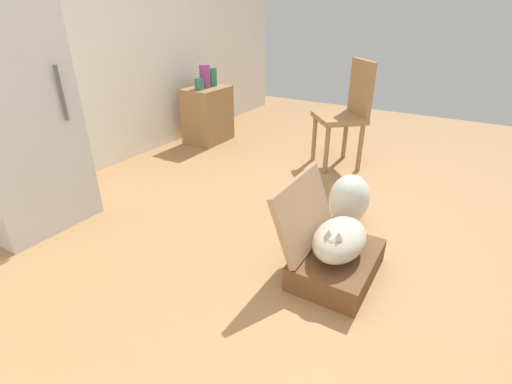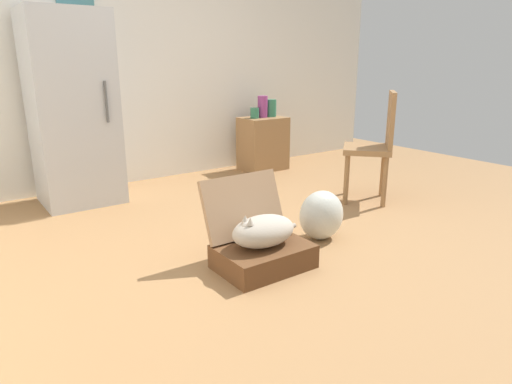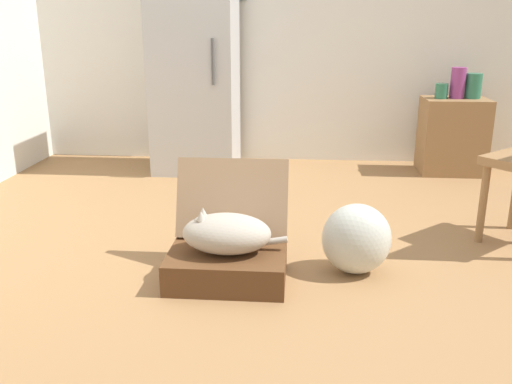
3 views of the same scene
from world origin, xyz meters
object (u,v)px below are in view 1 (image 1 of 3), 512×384
(refrigerator, at_px, (4,107))
(cat, at_px, (339,239))
(chair, at_px, (347,111))
(side_table, at_px, (208,115))
(vase_short, at_px, (211,77))
(plastic_bag_white, at_px, (349,199))
(suitcase_base, at_px, (337,264))
(vase_round, at_px, (205,76))
(vase_tall, at_px, (199,84))

(refrigerator, bearing_deg, cat, -75.93)
(refrigerator, bearing_deg, chair, -35.24)
(cat, xyz_separation_m, side_table, (1.61, 2.19, 0.06))
(vase_short, xyz_separation_m, chair, (-0.05, -1.64, -0.17))
(plastic_bag_white, distance_m, chair, 1.19)
(suitcase_base, distance_m, side_table, 2.73)
(side_table, bearing_deg, plastic_bag_white, -115.47)
(cat, bearing_deg, side_table, 53.59)
(cat, bearing_deg, suitcase_base, -4.66)
(cat, distance_m, vase_round, 2.77)
(plastic_bag_white, relative_size, chair, 0.36)
(cat, xyz_separation_m, vase_tall, (1.48, 2.18, 0.43))
(suitcase_base, bearing_deg, vase_tall, 55.80)
(chair, bearing_deg, vase_tall, -124.52)
(vase_tall, height_order, vase_round, vase_round)
(cat, bearing_deg, refrigerator, 104.07)
(refrigerator, relative_size, vase_short, 8.44)
(vase_tall, relative_size, vase_short, 0.61)
(refrigerator, xyz_separation_m, chair, (2.23, -1.58, -0.29))
(plastic_bag_white, bearing_deg, vase_round, 64.64)
(vase_tall, xyz_separation_m, vase_short, (0.26, 0.03, 0.04))
(side_table, xyz_separation_m, vase_short, (0.13, 0.02, 0.41))
(cat, distance_m, chair, 1.81)
(side_table, bearing_deg, chair, -87.15)
(suitcase_base, xyz_separation_m, vase_tall, (1.48, 2.18, 0.61))
(suitcase_base, distance_m, vase_short, 2.88)
(suitcase_base, relative_size, side_table, 0.92)
(suitcase_base, height_order, vase_tall, vase_tall)
(side_table, xyz_separation_m, vase_round, (0.00, 0.01, 0.44))
(refrigerator, bearing_deg, vase_round, 1.59)
(cat, height_order, plastic_bag_white, cat)
(suitcase_base, bearing_deg, vase_round, 53.79)
(vase_tall, distance_m, chair, 1.63)
(refrigerator, xyz_separation_m, vase_tall, (2.02, 0.04, -0.16))
(vase_round, bearing_deg, suitcase_base, -126.21)
(refrigerator, distance_m, vase_tall, 2.03)
(plastic_bag_white, distance_m, vase_short, 2.40)
(side_table, distance_m, vase_tall, 0.39)
(cat, distance_m, vase_tall, 2.67)
(vase_tall, bearing_deg, cat, -124.29)
(plastic_bag_white, xyz_separation_m, vase_round, (0.97, 2.05, 0.57))
(suitcase_base, xyz_separation_m, cat, (-0.00, 0.00, 0.17))
(vase_short, distance_m, chair, 1.65)
(refrigerator, bearing_deg, side_table, 1.33)
(suitcase_base, xyz_separation_m, vase_round, (1.61, 2.20, 0.67))
(vase_tall, bearing_deg, suitcase_base, -124.20)
(suitcase_base, height_order, plastic_bag_white, plastic_bag_white)
(vase_tall, bearing_deg, plastic_bag_white, -112.55)
(vase_round, xyz_separation_m, chair, (0.08, -1.64, -0.20))
(vase_round, bearing_deg, vase_short, 3.86)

